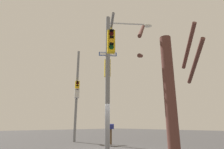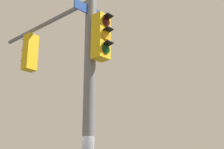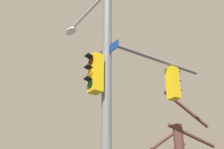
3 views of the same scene
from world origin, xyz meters
TOP-DOWN VIEW (x-y plane):
  - main_signal_pole_assembly at (0.03, 0.05)m, footprint 3.67×4.84m
  - secondary_pole_assembly at (5.98, -1.48)m, footprint 0.72×0.57m
  - mailbox at (2.61, -2.37)m, footprint 0.48×0.49m
  - bare_tree_behind_pole at (-4.33, 1.35)m, footprint 2.75×2.73m

SIDE VIEW (x-z plane):
  - mailbox at x=2.61m, z-range 0.40..1.81m
  - bare_tree_behind_pole at x=-4.33m, z-range -0.22..5.32m
  - secondary_pole_assembly at x=5.98m, z-range 0.10..7.96m
  - main_signal_pole_assembly at x=0.03m, z-range 0.60..8.72m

